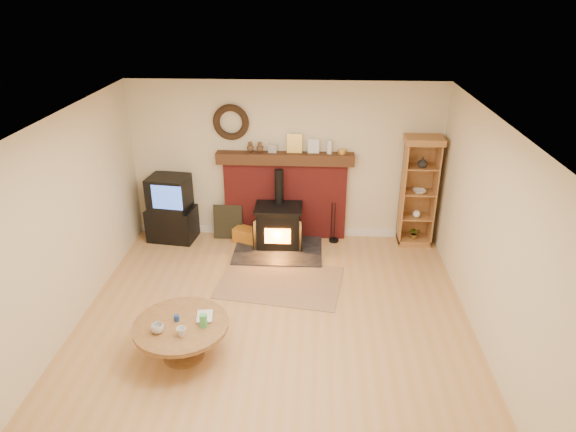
# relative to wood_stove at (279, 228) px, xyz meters

# --- Properties ---
(ground) EXTENTS (5.50, 5.50, 0.00)m
(ground) POSITION_rel_wood_stove_xyz_m (0.08, -2.27, -0.34)
(ground) COLOR tan
(ground) RESTS_ON ground
(room_shell) EXTENTS (5.02, 5.52, 2.61)m
(room_shell) POSITION_rel_wood_stove_xyz_m (0.07, -2.18, 1.38)
(room_shell) COLOR beige
(room_shell) RESTS_ON ground
(chimney_breast) EXTENTS (2.20, 0.22, 1.78)m
(chimney_breast) POSITION_rel_wood_stove_xyz_m (0.09, 0.40, 0.46)
(chimney_breast) COLOR maroon
(chimney_breast) RESTS_ON ground
(wood_stove) EXTENTS (1.40, 1.00, 1.26)m
(wood_stove) POSITION_rel_wood_stove_xyz_m (0.00, 0.00, 0.00)
(wood_stove) COLOR black
(wood_stove) RESTS_ON ground
(area_rug) EXTENTS (1.87, 1.42, 0.01)m
(area_rug) POSITION_rel_wood_stove_xyz_m (0.10, -1.10, -0.33)
(area_rug) COLOR brown
(area_rug) RESTS_ON ground
(tv_unit) EXTENTS (0.81, 0.62, 1.10)m
(tv_unit) POSITION_rel_wood_stove_xyz_m (-1.79, 0.20, 0.19)
(tv_unit) COLOR black
(tv_unit) RESTS_ON ground
(curio_cabinet) EXTENTS (0.58, 0.42, 1.81)m
(curio_cabinet) POSITION_rel_wood_stove_xyz_m (2.22, 0.28, 0.57)
(curio_cabinet) COLOR brown
(curio_cabinet) RESTS_ON ground
(firelog_box) EXTENTS (0.46, 0.38, 0.25)m
(firelog_box) POSITION_rel_wood_stove_xyz_m (-0.55, 0.13, -0.22)
(firelog_box) COLOR gold
(firelog_box) RESTS_ON ground
(leaning_painting) EXTENTS (0.48, 0.13, 0.57)m
(leaning_painting) POSITION_rel_wood_stove_xyz_m (-0.87, 0.28, -0.05)
(leaning_painting) COLOR black
(leaning_painting) RESTS_ON ground
(fire_tools) EXTENTS (0.16, 0.16, 0.70)m
(fire_tools) POSITION_rel_wood_stove_xyz_m (0.90, 0.23, -0.23)
(fire_tools) COLOR black
(fire_tools) RESTS_ON ground
(coffee_table) EXTENTS (1.08, 1.08, 0.62)m
(coffee_table) POSITION_rel_wood_stove_xyz_m (-0.91, -2.75, 0.03)
(coffee_table) COLOR brown
(coffee_table) RESTS_ON ground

